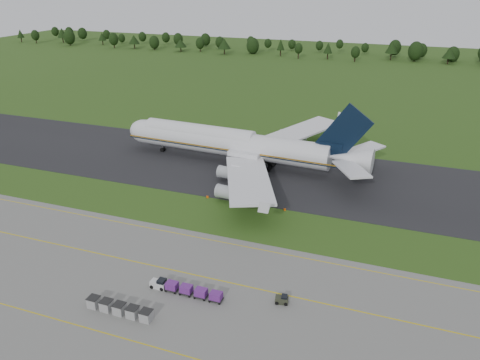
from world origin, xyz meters
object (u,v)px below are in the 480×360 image
at_px(baggage_train, 185,289).
at_px(uld_row, 119,309).
at_px(aircraft, 235,143).
at_px(edge_markers, 245,203).
at_px(utility_cart, 282,300).

xyz_separation_m(baggage_train, uld_row, (-7.41, -8.02, 0.04)).
bearing_deg(baggage_train, aircraft, 102.56).
xyz_separation_m(aircraft, baggage_train, (13.01, -58.41, -4.95)).
xyz_separation_m(aircraft, edge_markers, (11.40, -23.55, -5.59)).
bearing_deg(baggage_train, utility_cart, 11.38).
bearing_deg(edge_markers, utility_cart, -61.06).
relative_size(utility_cart, edge_markers, 0.12).
relative_size(baggage_train, utility_cart, 5.78).
relative_size(baggage_train, uld_row, 1.15).
height_order(aircraft, edge_markers, aircraft).
distance_m(baggage_train, edge_markers, 34.90).
distance_m(utility_cart, edge_markers, 36.18).
xyz_separation_m(baggage_train, utility_cart, (15.90, 3.20, -0.29)).
distance_m(baggage_train, utility_cart, 16.22).
relative_size(baggage_train, edge_markers, 0.67).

